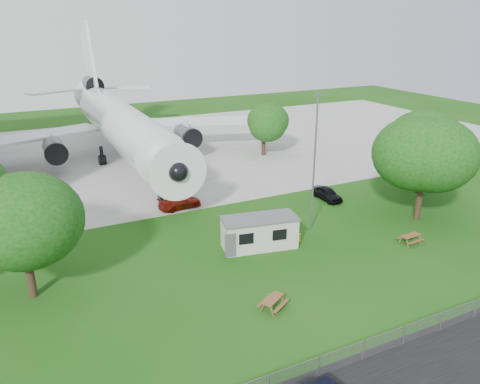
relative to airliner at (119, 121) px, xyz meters
name	(u,v)px	position (x,y,z in m)	size (l,w,h in m)	color
ground	(264,283)	(2.00, -35.86, -5.27)	(160.00, 160.00, 0.00)	#285D19
concrete_apron	(133,154)	(2.00, 2.14, -5.25)	(120.00, 46.00, 0.03)	#B7B7B2
airliner	(119,121)	(0.00, 0.00, 0.00)	(46.36, 47.73, 17.69)	white
site_cabin	(260,232)	(4.41, -30.64, -3.96)	(6.94, 3.79, 2.62)	beige
picnic_west	(273,308)	(0.98, -38.86, -5.27)	(1.80, 1.50, 0.76)	brown
picnic_east	(410,243)	(16.15, -35.72, -5.27)	(1.80, 1.50, 0.76)	brown
fence	(348,365)	(2.00, -45.36, -5.27)	(58.00, 0.04, 1.30)	gray
lamp_mast	(314,166)	(10.20, -29.66, 0.73)	(0.16, 0.16, 12.00)	slate
tree_west_small	(21,225)	(-13.03, -30.40, 0.11)	(7.66, 7.66, 9.21)	#382619
tree_east_front	(426,152)	(20.50, -32.23, 1.29)	(8.13, 8.13, 10.64)	#382619
tree_east_back	(424,140)	(26.13, -26.75, 0.64)	(7.74, 7.74, 9.79)	#382619
tree_far_apron	(264,125)	(18.24, -6.23, -1.02)	(5.79, 5.79, 7.15)	#382619
car_ne_hatch	(327,194)	(15.91, -24.24, -4.60)	(1.57, 3.91, 1.33)	black
car_ne_sedan	(407,176)	(27.94, -23.42, -4.61)	(1.40, 4.00, 1.32)	black
car_apron_van	(180,202)	(1.27, -19.76, -4.63)	(1.79, 4.40, 1.28)	maroon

